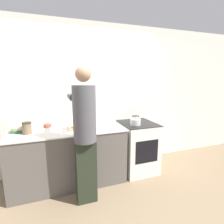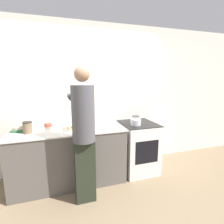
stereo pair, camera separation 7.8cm
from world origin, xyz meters
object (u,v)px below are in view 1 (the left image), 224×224
at_px(oven, 137,147).
at_px(kettle, 135,121).
at_px(cutting_board, 79,127).
at_px(canister_jar, 27,128).
at_px(bowl_prep, 47,126).
at_px(person, 85,131).
at_px(knife, 76,127).

relative_size(oven, kettle, 5.06).
distance_m(cutting_board, canister_jar, 0.75).
distance_m(bowl_prep, canister_jar, 0.38).
relative_size(person, canister_jar, 10.61).
height_order(knife, kettle, kettle).
bearing_deg(person, oven, 26.01).
height_order(person, canister_jar, person).
distance_m(cutting_board, bowl_prep, 0.52).
bearing_deg(person, cutting_board, 88.94).
distance_m(oven, cutting_board, 1.12).
bearing_deg(knife, oven, -22.81).
bearing_deg(cutting_board, person, -91.06).
bearing_deg(oven, kettle, -136.73).
xyz_separation_m(cutting_board, canister_jar, (-0.74, -0.07, 0.08)).
bearing_deg(bowl_prep, person, -58.50).
xyz_separation_m(oven, kettle, (-0.11, -0.10, 0.51)).
xyz_separation_m(kettle, bowl_prep, (-1.40, 0.35, -0.04)).
bearing_deg(cutting_board, bowl_prep, 156.80).
bearing_deg(bowl_prep, oven, -9.48).
distance_m(person, bowl_prep, 0.89).
bearing_deg(knife, cutting_board, -12.85).
distance_m(cutting_board, knife, 0.05).
bearing_deg(bowl_prep, cutting_board, -23.20).
height_order(oven, bowl_prep, bowl_prep).
bearing_deg(cutting_board, oven, -2.64).
relative_size(oven, knife, 4.89).
bearing_deg(person, canister_jar, 146.17).
relative_size(knife, bowl_prep, 1.50).
height_order(kettle, bowl_prep, kettle).
bearing_deg(cutting_board, knife, -172.23).
relative_size(person, kettle, 10.36).
relative_size(oven, cutting_board, 2.59).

